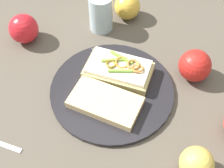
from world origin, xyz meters
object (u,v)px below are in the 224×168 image
at_px(apple_2, 197,163).
at_px(apple_5, 24,29).
at_px(drinking_glass, 101,13).
at_px(plate, 112,90).
at_px(bread_slice_side, 105,102).
at_px(apple_1, 127,7).
at_px(sandwich, 119,70).
at_px(apple_3, 195,66).

xyz_separation_m(apple_2, apple_5, (-0.18, -0.55, 0.01)).
xyz_separation_m(apple_5, drinking_glass, (-0.14, 0.17, 0.01)).
relative_size(plate, bread_slice_side, 1.85).
distance_m(plate, apple_1, 0.29).
xyz_separation_m(sandwich, bread_slice_side, (0.10, 0.01, -0.01)).
relative_size(apple_1, apple_5, 0.94).
bearing_deg(apple_1, sandwich, 18.55).
relative_size(sandwich, drinking_glass, 1.62).
bearing_deg(apple_5, apple_2, 72.14).
relative_size(bread_slice_side, apple_5, 2.03).
xyz_separation_m(apple_1, apple_2, (0.39, 0.33, -0.00)).
distance_m(sandwich, apple_3, 0.19).
height_order(bread_slice_side, drinking_glass, drinking_glass).
xyz_separation_m(plate, apple_2, (0.11, 0.25, 0.03)).
relative_size(bread_slice_side, apple_2, 2.34).
bearing_deg(bread_slice_side, apple_1, 103.82).
bearing_deg(sandwich, drinking_glass, 123.53).
height_order(apple_1, apple_3, apple_3).
xyz_separation_m(apple_2, drinking_glass, (-0.31, -0.38, 0.02)).
bearing_deg(apple_1, drinking_glass, -33.18).
bearing_deg(plate, apple_5, -101.76).
bearing_deg(drinking_glass, sandwich, 39.77).
xyz_separation_m(bread_slice_side, apple_3, (-0.18, 0.16, 0.02)).
bearing_deg(apple_3, apple_1, -119.71).
height_order(sandwich, apple_2, apple_2).
relative_size(apple_1, drinking_glass, 0.71).
distance_m(apple_5, drinking_glass, 0.22).
bearing_deg(apple_3, drinking_glass, -102.44).
height_order(apple_3, drinking_glass, drinking_glass).
bearing_deg(plate, apple_3, 128.97).
xyz_separation_m(sandwich, apple_1, (-0.23, -0.08, 0.01)).
distance_m(apple_1, drinking_glass, 0.09).
bearing_deg(bread_slice_side, apple_3, 47.78).
height_order(apple_1, apple_5, apple_5).
height_order(apple_3, apple_5, same).
bearing_deg(drinking_glass, apple_2, 50.03).
height_order(bread_slice_side, apple_2, apple_2).
bearing_deg(sandwich, apple_1, 102.31).
distance_m(plate, drinking_glass, 0.24).
bearing_deg(apple_5, plate, 78.24).
xyz_separation_m(apple_3, drinking_glass, (-0.07, -0.30, 0.01)).
height_order(apple_2, apple_3, apple_3).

